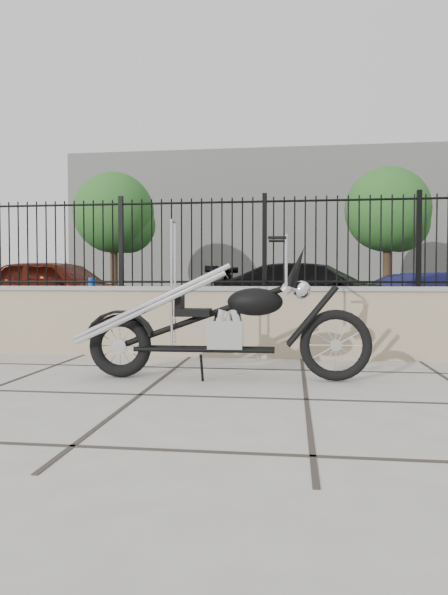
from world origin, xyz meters
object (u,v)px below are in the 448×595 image
Objects in this scene: chopper_motorcycle at (220,298)px; car_black at (317,294)px; car_red at (58,290)px; car_blue at (437,299)px.

chopper_motorcycle is 7.02m from car_black.
car_red is 0.94× the size of car_black.
car_blue is at bearing -78.71° from car_red.
chopper_motorcycle is 8.25m from car_red.
chopper_motorcycle is 0.78× the size of car_blue.
car_black is 1.36× the size of car_blue.
chopper_motorcycle is at bearing -134.27° from car_red.
car_blue is at bearing -78.94° from car_black.
car_black is 2.68m from car_blue.
car_red is 8.86m from car_blue.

